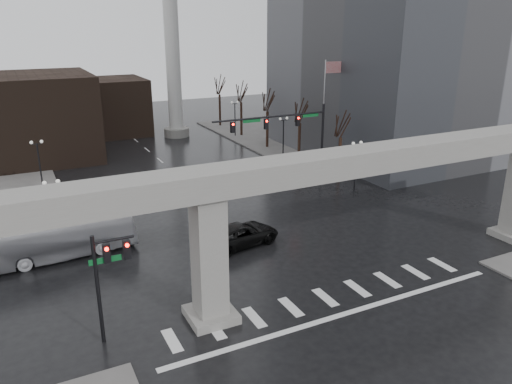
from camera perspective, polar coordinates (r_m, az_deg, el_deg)
ground at (r=31.78m, az=6.89°, el=-11.04°), size 160.00×160.00×0.00m
sidewalk_ne at (r=73.67m, az=8.53°, el=6.39°), size 28.00×36.00×0.15m
elevated_guideway at (r=29.68m, az=9.45°, el=1.17°), size 48.00×2.60×8.70m
building_far_left at (r=65.66m, az=-25.09°, el=7.69°), size 16.00×14.00×10.00m
building_far_mid at (r=76.88m, az=-16.34°, el=9.35°), size 10.00×10.00×8.00m
smokestack at (r=72.10m, az=-9.59°, el=16.73°), size 3.60×3.60×30.00m
signal_mast_arm at (r=49.29m, az=3.94°, el=7.21°), size 12.12×0.43×8.00m
signal_left_pole at (r=26.25m, az=-16.64°, el=-8.48°), size 2.30×0.30×6.00m
flagpole_assembly at (r=54.99m, az=8.02°, el=10.09°), size 2.06×0.12×12.00m
lamp_right_0 at (r=48.46m, az=11.38°, el=3.81°), size 1.22×0.32×5.11m
lamp_right_1 at (r=59.77m, az=3.15°, el=7.00°), size 1.22×0.32×5.11m
lamp_right_2 at (r=72.04m, az=-2.42°, el=9.06°), size 1.22×0.32×5.11m
lamp_left_0 at (r=38.81m, az=-22.10°, el=-1.04°), size 1.22×0.32×5.11m
lamp_left_1 at (r=52.26m, az=-23.59°, el=3.68°), size 1.22×0.32×5.11m
lamp_left_2 at (r=65.94m, az=-24.48°, el=6.46°), size 1.22×0.32×5.11m
tree_right_0 at (r=52.32m, az=9.55°, el=4.26°), size 1.09×1.58×7.50m
tree_right_1 at (r=58.76m, az=4.98°, el=6.12°), size 1.09×1.61×7.67m
tree_right_2 at (r=65.54m, az=1.31°, el=7.58°), size 1.10×1.63×7.85m
tree_right_3 at (r=72.56m, az=-1.67°, el=8.74°), size 1.11×1.66×8.02m
tree_right_4 at (r=79.78m, az=-4.14°, el=9.67°), size 1.12×1.69×8.19m
pickup_truck at (r=37.11m, az=-1.77°, el=-4.87°), size 6.40×3.82×1.67m
city_bus at (r=37.59m, az=-22.10°, el=-4.84°), size 11.21×3.24×3.08m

